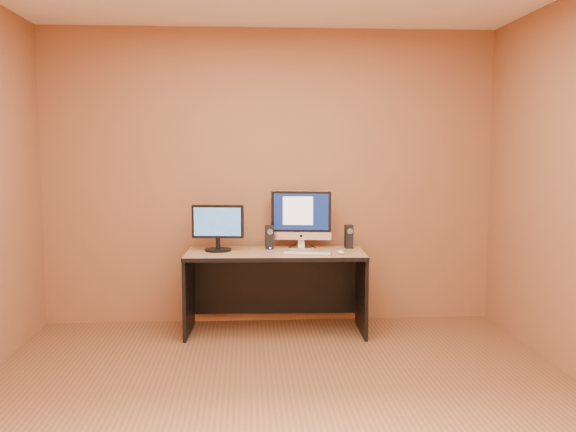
# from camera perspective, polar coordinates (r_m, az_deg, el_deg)

# --- Properties ---
(floor) EXTENTS (4.00, 4.00, 0.00)m
(floor) POSITION_cam_1_polar(r_m,az_deg,el_deg) (4.02, -0.42, -16.66)
(floor) COLOR brown
(floor) RESTS_ON ground
(walls) EXTENTS (4.00, 4.00, 2.60)m
(walls) POSITION_cam_1_polar(r_m,az_deg,el_deg) (3.72, -0.44, 2.18)
(walls) COLOR #93593B
(walls) RESTS_ON ground
(desk) EXTENTS (1.51, 0.71, 0.69)m
(desk) POSITION_cam_1_polar(r_m,az_deg,el_deg) (5.45, -1.13, -6.79)
(desk) COLOR tan
(desk) RESTS_ON ground
(imac) EXTENTS (0.55, 0.26, 0.51)m
(imac) POSITION_cam_1_polar(r_m,az_deg,el_deg) (5.56, 1.17, -0.25)
(imac) COLOR silver
(imac) RESTS_ON desk
(second_monitor) EXTENTS (0.47, 0.28, 0.39)m
(second_monitor) POSITION_cam_1_polar(r_m,az_deg,el_deg) (5.43, -6.26, -1.07)
(second_monitor) COLOR black
(second_monitor) RESTS_ON desk
(speaker_left) EXTENTS (0.07, 0.07, 0.20)m
(speaker_left) POSITION_cam_1_polar(r_m,az_deg,el_deg) (5.52, -1.66, -1.90)
(speaker_left) COLOR black
(speaker_left) RESTS_ON desk
(speaker_right) EXTENTS (0.07, 0.07, 0.20)m
(speaker_right) POSITION_cam_1_polar(r_m,az_deg,el_deg) (5.59, 5.43, -1.83)
(speaker_right) COLOR black
(speaker_right) RESTS_ON desk
(keyboard) EXTENTS (0.41, 0.18, 0.02)m
(keyboard) POSITION_cam_1_polar(r_m,az_deg,el_deg) (5.24, 1.71, -3.36)
(keyboard) COLOR silver
(keyboard) RESTS_ON desk
(mouse) EXTENTS (0.07, 0.10, 0.03)m
(mouse) POSITION_cam_1_polar(r_m,az_deg,el_deg) (5.28, 4.71, -3.21)
(mouse) COLOR silver
(mouse) RESTS_ON desk
(cable_a) EXTENTS (0.04, 0.20, 0.01)m
(cable_a) POSITION_cam_1_polar(r_m,az_deg,el_deg) (5.67, 2.19, -2.71)
(cable_a) COLOR black
(cable_a) RESTS_ON desk
(cable_b) EXTENTS (0.06, 0.16, 0.01)m
(cable_b) POSITION_cam_1_polar(r_m,az_deg,el_deg) (5.67, 0.28, -2.70)
(cable_b) COLOR black
(cable_b) RESTS_ON desk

